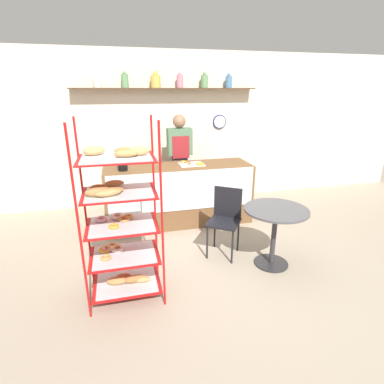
{
  "coord_description": "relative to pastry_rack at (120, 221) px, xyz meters",
  "views": [
    {
      "loc": [
        -0.88,
        -3.08,
        2.06
      ],
      "look_at": [
        0.0,
        0.46,
        0.8
      ],
      "focal_mm": 28.0,
      "sensor_mm": 36.0,
      "label": 1
    }
  ],
  "objects": [
    {
      "name": "ground_plane",
      "position": [
        0.92,
        0.33,
        -0.84
      ],
      "size": [
        14.0,
        14.0,
        0.0
      ],
      "primitive_type": "plane",
      "color": "gray"
    },
    {
      "name": "back_wall",
      "position": [
        0.92,
        2.71,
        0.53
      ],
      "size": [
        10.0,
        0.3,
        2.7
      ],
      "color": "beige",
      "rests_on": "ground_plane"
    },
    {
      "name": "display_counter",
      "position": [
        0.92,
        1.64,
        -0.37
      ],
      "size": [
        2.27,
        0.68,
        0.94
      ],
      "color": "brown",
      "rests_on": "ground_plane"
    },
    {
      "name": "pastry_rack",
      "position": [
        0.0,
        0.0,
        0.0
      ],
      "size": [
        0.74,
        0.56,
        1.82
      ],
      "color": "#B71414",
      "rests_on": "ground_plane"
    },
    {
      "name": "person_worker",
      "position": [
        1.05,
        2.18,
        0.08
      ],
      "size": [
        0.41,
        0.23,
        1.66
      ],
      "color": "#282833",
      "rests_on": "ground_plane"
    },
    {
      "name": "cafe_table",
      "position": [
        1.77,
        0.14,
        -0.28
      ],
      "size": [
        0.75,
        0.75,
        0.74
      ],
      "color": "#262628",
      "rests_on": "ground_plane"
    },
    {
      "name": "cafe_chair",
      "position": [
        1.31,
        0.56,
        -0.3
      ],
      "size": [
        0.53,
        0.53,
        0.87
      ],
      "rotation": [
        0.0,
        0.0,
        5.67
      ],
      "color": "black",
      "rests_on": "ground_plane"
    },
    {
      "name": "coffee_carafe",
      "position": [
        0.08,
        1.57,
        0.25
      ],
      "size": [
        0.14,
        0.14,
        0.32
      ],
      "color": "black",
      "rests_on": "display_counter"
    },
    {
      "name": "donut_tray_counter",
      "position": [
        1.12,
        1.66,
        0.12
      ],
      "size": [
        0.37,
        0.3,
        0.05
      ],
      "color": "white",
      "rests_on": "display_counter"
    }
  ]
}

